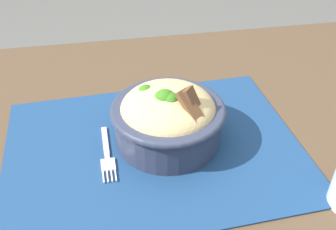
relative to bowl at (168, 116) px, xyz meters
name	(u,v)px	position (x,y,z in m)	size (l,w,h in m)	color
table	(158,171)	(0.02, 0.01, -0.11)	(1.33, 0.80, 0.70)	#4C3826
placemat	(154,148)	(0.03, 0.02, -0.05)	(0.47, 0.35, 0.00)	navy
bowl	(168,116)	(0.00, 0.00, 0.00)	(0.21, 0.21, 0.11)	#2D3347
fork	(107,156)	(0.10, 0.02, -0.05)	(0.02, 0.13, 0.00)	#BABABA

